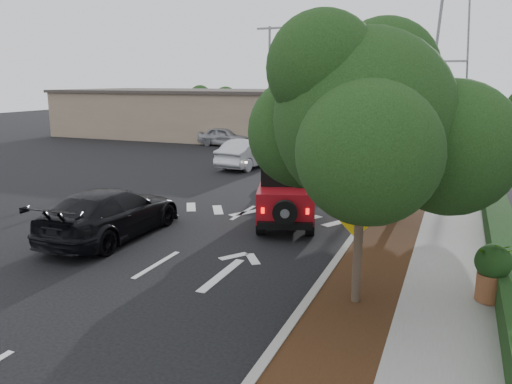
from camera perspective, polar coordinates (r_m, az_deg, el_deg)
The scene contains 19 objects.
ground at distance 14.21m, azimuth -11.28°, elevation -8.13°, with size 120.00×120.00×0.00m, color black.
curb at distance 23.71m, azimuth 14.75°, elevation 0.27°, with size 0.20×70.00×0.15m, color #9E9B93.
planting_strip at distance 23.62m, azimuth 17.14°, elevation 0.03°, with size 1.80×70.00×0.12m, color black.
sidewalk at distance 23.54m, azimuth 21.74°, elevation -0.35°, with size 2.00×70.00×0.12m, color gray.
hedge at distance 23.52m, azimuth 25.21°, elevation 0.18°, with size 0.80×70.00×0.80m, color black.
commercial_building at distance 47.35m, azimuth -7.68°, elevation 8.90°, with size 22.00×12.00×4.00m, color gray.
transmission_tower at distance 59.25m, azimuth 20.83°, elevation 6.98°, with size 7.00×4.00×28.00m, color slate, non-canonical shape.
street_tree_near at distance 11.79m, azimuth 11.27°, elevation -12.60°, with size 3.80×3.80×5.92m, color black, non-canonical shape.
street_tree_mid at distance 18.31m, azimuth 15.51°, elevation -3.62°, with size 3.20×3.20×5.32m, color black, non-canonical shape.
street_tree_far at distance 24.60m, azimuth 17.35°, elevation 0.37°, with size 3.40×3.40×5.62m, color black, non-canonical shape.
light_pole_a at distance 39.88m, azimuth 1.49°, elevation 5.44°, with size 2.00×0.22×9.00m, color slate, non-canonical shape.
light_pole_b at distance 51.50m, azimuth 5.20°, elevation 7.02°, with size 2.00×0.22×9.00m, color slate, non-canonical shape.
red_jeep at distance 17.71m, azimuth 3.50°, elevation -0.08°, with size 2.92×4.38×2.14m.
silver_suv_ahead at distance 24.60m, azimuth 5.97°, elevation 2.63°, with size 2.45×5.31×1.48m, color #929399.
black_suv_oncoming at distance 16.75m, azimuth -16.14°, elevation -2.30°, with size 2.26×5.56×1.61m, color black.
silver_sedan_oncoming at distance 29.28m, azimuth -0.70°, elevation 4.47°, with size 1.75×5.01×1.65m, color #B7B9C0.
parked_suv at distance 39.13m, azimuth -3.57°, elevation 6.36°, with size 1.73×4.29×1.46m, color #9A9BA1.
speed_hump_sign at distance 11.89m, azimuth 11.32°, elevation -3.93°, with size 1.11×0.13×2.37m.
terracotta_planter at distance 12.37m, azimuth 25.45°, elevation -7.72°, with size 0.80×0.80×1.39m.
Camera 1 is at (7.46, -11.02, 4.97)m, focal length 35.00 mm.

